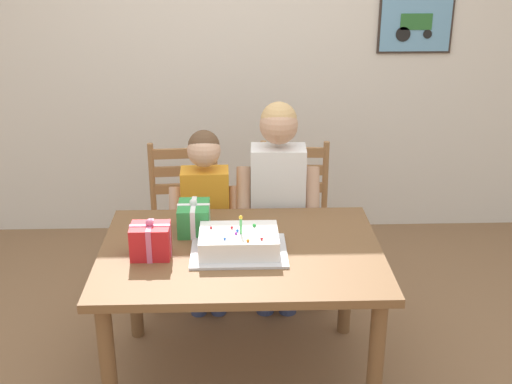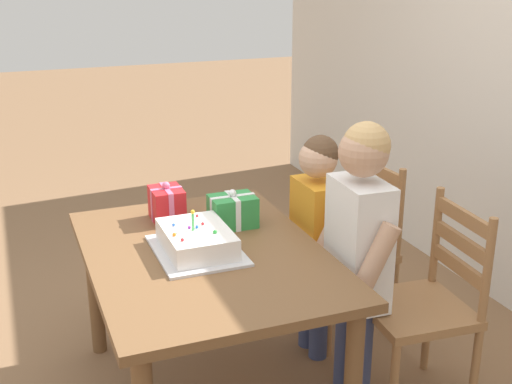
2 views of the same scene
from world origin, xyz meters
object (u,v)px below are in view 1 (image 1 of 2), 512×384
birthday_cake (239,243)px  child_older (278,191)px  child_younger (206,207)px  gift_box_red_large (194,218)px  gift_box_beside_cake (151,241)px  chair_right (294,220)px  dining_table (241,267)px  chair_left (185,222)px

birthday_cake → child_older: size_ratio=0.35×
child_younger → gift_box_red_large: bearing=-95.5°
gift_box_red_large → child_older: bearing=42.5°
gift_box_beside_cake → child_younger: (0.22, 0.66, -0.12)m
birthday_cake → chair_right: bearing=69.6°
child_younger → gift_box_beside_cake: bearing=-108.4°
child_younger → chair_right: bearing=28.0°
chair_right → child_younger: 0.62m
dining_table → child_older: child_older is taller
child_older → chair_left: bearing=152.9°
child_older → birthday_cake: bearing=-109.2°
child_older → gift_box_beside_cake: bearing=-133.2°
dining_table → gift_box_beside_cake: gift_box_beside_cake is taller
gift_box_red_large → child_younger: child_younger is taller
gift_box_red_large → chair_left: chair_left is taller
birthday_cake → gift_box_red_large: bearing=132.9°
gift_box_beside_cake → chair_left: (0.08, 0.93, -0.33)m
gift_box_red_large → gift_box_beside_cake: 0.32m
child_older → child_younger: child_older is taller
dining_table → birthday_cake: (-0.01, -0.03, 0.14)m
gift_box_red_large → child_older: (0.44, 0.40, -0.02)m
child_older → child_younger: 0.41m
gift_box_beside_cake → chair_right: 1.23m
birthday_cake → chair_left: (-0.32, 0.91, -0.30)m
gift_box_red_large → gift_box_beside_cake: gift_box_beside_cake is taller
gift_box_beside_cake → child_younger: child_younger is taller
gift_box_red_large → child_younger: bearing=84.5°
gift_box_red_large → child_older: 0.59m
gift_box_red_large → chair_right: size_ratio=0.22×
birthday_cake → gift_box_beside_cake: size_ratio=2.35×
gift_box_beside_cake → gift_box_red_large: bearing=55.0°
child_younger → birthday_cake: bearing=-74.3°
dining_table → gift_box_red_large: size_ratio=6.34×
gift_box_red_large → gift_box_beside_cake: bearing=-125.0°
chair_left → chair_right: size_ratio=1.00×
birthday_cake → gift_box_beside_cake: (-0.40, -0.02, 0.03)m
gift_box_beside_cake → child_younger: size_ratio=0.17×
gift_box_red_large → chair_right: bearing=50.6°
birthday_cake → gift_box_beside_cake: birthday_cake is taller
gift_box_beside_cake → chair_right: bearing=51.8°
gift_box_beside_cake → chair_left: size_ratio=0.20×
gift_box_beside_cake → child_younger: 0.70m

